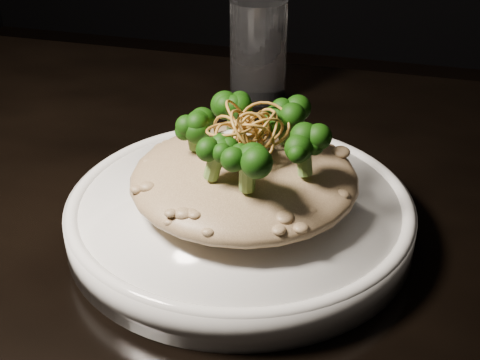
# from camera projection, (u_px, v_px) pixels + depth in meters

# --- Properties ---
(table) EXTENTS (1.10, 0.80, 0.75)m
(table) POSITION_uv_depth(u_px,v_px,m) (254.00, 273.00, 0.71)
(table) COLOR black
(table) RESTS_ON ground
(plate) EXTENTS (0.32, 0.32, 0.03)m
(plate) POSITION_uv_depth(u_px,v_px,m) (240.00, 216.00, 0.62)
(plate) COLOR white
(plate) RESTS_ON table
(risotto) EXTENTS (0.21, 0.21, 0.05)m
(risotto) POSITION_uv_depth(u_px,v_px,m) (244.00, 178.00, 0.60)
(risotto) COLOR brown
(risotto) RESTS_ON plate
(broccoli) EXTENTS (0.13, 0.13, 0.05)m
(broccoli) POSITION_uv_depth(u_px,v_px,m) (246.00, 134.00, 0.57)
(broccoli) COLOR black
(broccoli) RESTS_ON risotto
(cheese) EXTENTS (0.06, 0.06, 0.02)m
(cheese) POSITION_uv_depth(u_px,v_px,m) (235.00, 146.00, 0.59)
(cheese) COLOR white
(cheese) RESTS_ON risotto
(shallots) EXTENTS (0.07, 0.07, 0.04)m
(shallots) POSITION_uv_depth(u_px,v_px,m) (247.00, 119.00, 0.57)
(shallots) COLOR brown
(shallots) RESTS_ON cheese
(drinking_glass) EXTENTS (0.09, 0.09, 0.13)m
(drinking_glass) POSITION_uv_depth(u_px,v_px,m) (258.00, 50.00, 0.87)
(drinking_glass) COLOR white
(drinking_glass) RESTS_ON table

